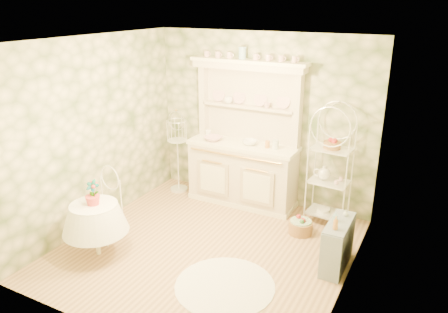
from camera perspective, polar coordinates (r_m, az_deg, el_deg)
The scene contains 22 objects.
floor at distance 5.96m, azimuth -2.29°, elevation -11.93°, with size 3.60×3.60×0.00m, color tan.
ceiling at distance 5.09m, azimuth -2.71°, elevation 14.90°, with size 3.60×3.60×0.00m, color white.
wall_left at distance 6.43m, azimuth -16.52°, elevation 2.87°, with size 3.60×3.60×0.00m, color beige.
wall_right at distance 4.79m, azimuth 16.55°, elevation -2.94°, with size 3.60×3.60×0.00m, color beige.
wall_back at distance 6.92m, azimuth 5.03°, elevation 4.79°, with size 3.60×3.60×0.00m, color beige.
wall_front at distance 4.05m, azimuth -15.45°, elevation -7.12°, with size 3.60×3.60×0.00m, color beige.
kitchen_dresser at distance 6.81m, azimuth 2.51°, elevation 2.80°, with size 1.87×0.61×2.29m, color beige.
bakers_rack at distance 6.41m, azimuth 13.72°, elevation -1.07°, with size 0.57×0.40×1.82m, color white.
side_shelf at distance 5.62m, azimuth 14.62°, elevation -10.92°, with size 0.28×0.75×0.64m, color gray.
round_table at distance 5.88m, azimuth -16.39°, elevation -8.77°, with size 0.73×0.73×0.80m, color white.
cafe_chair at distance 6.22m, azimuth -15.35°, elevation -7.25°, with size 0.34×0.34×0.76m, color white.
birdcage_stand at distance 7.41m, azimuth -6.10°, elevation 1.11°, with size 0.37×0.37×1.55m, color white.
floor_basket at distance 6.36m, azimuth 9.96°, elevation -9.05°, with size 0.30×0.30×0.20m, color #A37643.
lace_rug at distance 5.28m, azimuth 0.11°, elevation -16.51°, with size 1.17×1.17×0.01m, color white.
bowl_floral at distance 6.98m, azimuth -1.45°, elevation 2.14°, with size 0.28×0.28×0.07m, color white.
bowl_white at distance 6.79m, azimuth 3.38°, elevation 1.62°, with size 0.24×0.24×0.08m, color white.
cup_left at distance 6.97m, azimuth 0.59°, elevation 7.18°, with size 0.14×0.14×0.11m, color white.
cup_right at distance 6.69m, azimuth 5.66°, elevation 6.55°, with size 0.10×0.10×0.09m, color white.
potted_geranium at distance 5.67m, azimuth -16.68°, elevation -4.83°, with size 0.17×0.12×0.33m, color #3F7238.
bottle_amber at distance 5.27m, azimuth 14.36°, elevation -8.57°, with size 0.06×0.06×0.16m, color #C37F35.
bottle_blue at distance 5.48m, azimuth 14.35°, elevation -7.79°, with size 0.05×0.05×0.12m, color #8EBCD6.
bottle_glass at distance 5.63m, azimuth 15.61°, elevation -7.22°, with size 0.07×0.07×0.09m, color silver.
Camera 1 is at (2.56, -4.37, 3.13)m, focal length 35.00 mm.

